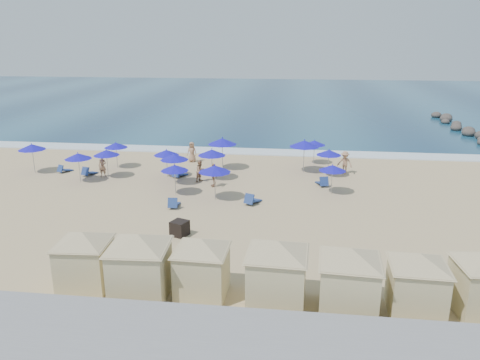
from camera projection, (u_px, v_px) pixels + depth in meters
name	position (u px, v px, depth m)	size (l,w,h in m)	color
ground	(199.00, 211.00, 28.20)	(160.00, 160.00, 0.00)	tan
ocean	(265.00, 98.00, 80.40)	(160.00, 80.00, 0.06)	navy
surf_line	(234.00, 151.00, 42.90)	(160.00, 2.50, 0.08)	white
seawall	(112.00, 338.00, 15.20)	(160.00, 6.10, 1.22)	gray
rock_jetty	(473.00, 134.00, 48.88)	(2.56, 26.66, 0.96)	#332D2A
trash_bin	(180.00, 228.00, 24.58)	(0.80, 0.80, 0.80)	black
cabana_0	(84.00, 252.00, 19.18)	(4.30, 4.30, 2.70)	beige
cabana_1	(139.00, 258.00, 18.41)	(4.72, 4.72, 2.96)	beige
cabana_2	(202.00, 260.00, 18.59)	(4.28, 4.28, 2.68)	beige
cabana_3	(277.00, 265.00, 17.83)	(4.70, 4.70, 2.95)	beige
cabana_4	(350.00, 272.00, 17.36)	(4.59, 4.59, 2.89)	beige
cabana_5	(418.00, 276.00, 17.32)	(4.27, 4.27, 2.68)	beige
umbrella_0	(32.00, 147.00, 35.62)	(2.06, 2.06, 2.34)	#A5A8AD
umbrella_1	(106.00, 153.00, 34.44)	(1.92, 1.92, 2.19)	#A5A8AD
umbrella_2	(116.00, 145.00, 37.08)	(1.87, 1.87, 2.13)	#A5A8AD
umbrella_3	(78.00, 156.00, 33.39)	(1.93, 1.93, 2.20)	#A5A8AD
umbrella_4	(166.00, 153.00, 34.53)	(1.90, 1.90, 2.17)	#A5A8AD
umbrella_5	(174.00, 157.00, 32.84)	(2.00, 2.00, 2.28)	#A5A8AD
umbrella_6	(175.00, 168.00, 30.66)	(1.85, 1.85, 2.11)	#A5A8AD
umbrella_7	(212.00, 153.00, 33.91)	(2.05, 2.05, 2.34)	#A5A8AD
umbrella_8	(215.00, 169.00, 29.60)	(2.08, 2.08, 2.36)	#A5A8AD
umbrella_9	(304.00, 144.00, 35.64)	(2.30, 2.30, 2.62)	#A5A8AD
umbrella_10	(329.00, 152.00, 34.69)	(1.87, 1.87, 2.13)	#A5A8AD
umbrella_11	(332.00, 168.00, 30.82)	(1.80, 1.80, 2.05)	#A5A8AD
umbrella_12	(314.00, 143.00, 38.26)	(1.79, 1.79, 2.04)	#A5A8AD
umbrella_13	(222.00, 141.00, 36.52)	(2.28, 2.28, 2.60)	#A5A8AD
beach_chair_0	(64.00, 169.00, 36.23)	(0.98, 1.30, 0.65)	navy
beach_chair_1	(88.00, 172.00, 35.40)	(0.91, 1.44, 0.74)	navy
beach_chair_2	(179.00, 174.00, 34.94)	(1.01, 1.51, 0.76)	navy
beach_chair_3	(174.00, 203.00, 28.70)	(0.69, 1.35, 0.72)	navy
beach_chair_4	(252.00, 200.00, 29.30)	(1.11, 1.50, 0.76)	navy
beach_chair_5	(322.00, 182.00, 32.90)	(0.93, 1.48, 0.75)	navy
beachgoer_0	(102.00, 166.00, 34.93)	(0.60, 0.39, 1.64)	#A57A5B
beachgoer_1	(200.00, 171.00, 33.72)	(0.77, 0.60, 1.59)	#A57A5B
beachgoer_2	(214.00, 175.00, 32.60)	(0.97, 0.40, 1.66)	#A57A5B
beachgoer_3	(345.00, 163.00, 35.64)	(1.14, 0.66, 1.77)	#A57A5B
beachgoer_4	(192.00, 152.00, 39.12)	(0.83, 0.54, 1.70)	#A57A5B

